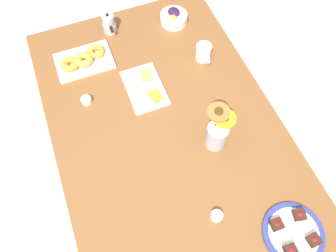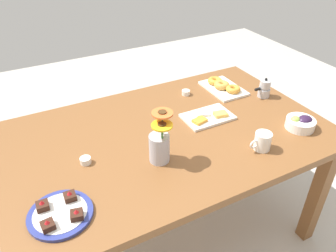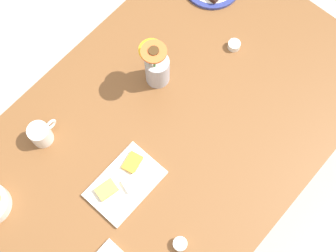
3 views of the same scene
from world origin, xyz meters
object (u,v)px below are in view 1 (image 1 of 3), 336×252
at_px(croissant_platter, 84,60).
at_px(flower_vase, 217,133).
at_px(grape_bowl, 174,17).
at_px(jam_cup_honey, 217,216).
at_px(jam_cup_berry, 86,100).
at_px(dining_table, 168,139).
at_px(coffee_mug, 204,52).
at_px(cheese_platter, 145,88).
at_px(moka_pot, 109,24).
at_px(dessert_plate, 293,233).

height_order(croissant_platter, flower_vase, flower_vase).
height_order(grape_bowl, croissant_platter, grape_bowl).
relative_size(jam_cup_honey, jam_cup_berry, 1.00).
distance_m(grape_bowl, jam_cup_berry, 0.66).
height_order(dining_table, coffee_mug, coffee_mug).
xyz_separation_m(dining_table, cheese_platter, (-0.25, -0.02, 0.10)).
bearing_deg(croissant_platter, moka_pot, 131.06).
bearing_deg(moka_pot, coffee_mug, 47.74).
relative_size(dining_table, jam_cup_honey, 33.33).
distance_m(croissant_platter, jam_cup_honey, 0.98).
bearing_deg(dining_table, coffee_mug, 135.65).
bearing_deg(moka_pot, jam_cup_honey, 5.55).
relative_size(dining_table, grape_bowl, 10.99).
bearing_deg(moka_pot, jam_cup_berry, -30.36).
distance_m(jam_cup_honey, dessert_plate, 0.30).
distance_m(jam_cup_berry, dessert_plate, 1.05).
relative_size(grape_bowl, cheese_platter, 0.56).
bearing_deg(jam_cup_berry, cheese_platter, 84.10).
xyz_separation_m(grape_bowl, cheese_platter, (0.36, -0.29, -0.02)).
distance_m(croissant_platter, flower_vase, 0.77).
bearing_deg(jam_cup_honey, coffee_mug, 159.62).
xyz_separation_m(jam_cup_honey, dessert_plate, (0.16, 0.25, -0.00)).
relative_size(cheese_platter, jam_cup_honey, 5.42).
distance_m(dining_table, moka_pot, 0.69).
bearing_deg(dining_table, croissant_platter, -153.75).
xyz_separation_m(jam_cup_berry, dessert_plate, (0.87, 0.58, -0.00)).
height_order(dining_table, jam_cup_honey, jam_cup_honey).
relative_size(grape_bowl, dessert_plate, 0.62).
relative_size(dining_table, coffee_mug, 14.32).
bearing_deg(jam_cup_honey, flower_vase, 156.04).
height_order(coffee_mug, grape_bowl, coffee_mug).
bearing_deg(flower_vase, jam_cup_berry, -130.90).
xyz_separation_m(dining_table, croissant_platter, (-0.51, -0.25, 0.11)).
xyz_separation_m(jam_cup_honey, moka_pot, (-1.10, -0.11, 0.03)).
relative_size(coffee_mug, moka_pot, 0.94).
xyz_separation_m(dining_table, jam_cup_berry, (-0.28, -0.30, 0.10)).
xyz_separation_m(cheese_platter, croissant_platter, (-0.26, -0.23, 0.01)).
height_order(croissant_platter, jam_cup_honey, croissant_platter).
height_order(croissant_platter, moka_pot, moka_pot).
bearing_deg(jam_cup_berry, grape_bowl, 120.35).
height_order(coffee_mug, flower_vase, flower_vase).
relative_size(jam_cup_berry, flower_vase, 0.20).
bearing_deg(dessert_plate, flower_vase, -166.08).
bearing_deg(coffee_mug, croissant_platter, -108.52).
bearing_deg(jam_cup_honey, grape_bowl, 167.29).
bearing_deg(jam_cup_honey, dining_table, -175.03).
xyz_separation_m(coffee_mug, flower_vase, (0.45, -0.15, 0.04)).
bearing_deg(coffee_mug, flower_vase, -17.92).
bearing_deg(grape_bowl, jam_cup_berry, -59.65).
relative_size(jam_cup_honey, flower_vase, 0.20).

